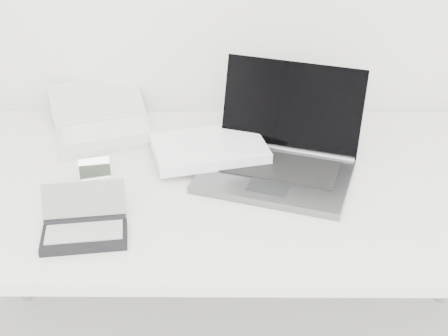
{
  "coord_description": "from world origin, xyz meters",
  "views": [
    {
      "loc": [
        -0.02,
        0.2,
        1.57
      ],
      "look_at": [
        -0.03,
        1.51,
        0.79
      ],
      "focal_mm": 50.0,
      "sensor_mm": 36.0,
      "label": 1
    }
  ],
  "objects_px": {
    "laptop_large": "(253,153)",
    "netbook_open_white": "(103,125)",
    "desk": "(236,195)",
    "palmtop_charcoal": "(84,227)"
  },
  "relations": [
    {
      "from": "desk",
      "to": "netbook_open_white",
      "type": "relative_size",
      "value": 3.82
    },
    {
      "from": "laptop_large",
      "to": "palmtop_charcoal",
      "type": "height_order",
      "value": "laptop_large"
    },
    {
      "from": "palmtop_charcoal",
      "to": "laptop_large",
      "type": "bearing_deg",
      "value": 30.18
    },
    {
      "from": "laptop_large",
      "to": "netbook_open_white",
      "type": "height_order",
      "value": "laptop_large"
    },
    {
      "from": "desk",
      "to": "palmtop_charcoal",
      "type": "distance_m",
      "value": 0.42
    },
    {
      "from": "laptop_large",
      "to": "desk",
      "type": "bearing_deg",
      "value": -104.07
    },
    {
      "from": "laptop_large",
      "to": "netbook_open_white",
      "type": "relative_size",
      "value": 1.38
    },
    {
      "from": "palmtop_charcoal",
      "to": "netbook_open_white",
      "type": "bearing_deg",
      "value": 86.94
    },
    {
      "from": "laptop_large",
      "to": "palmtop_charcoal",
      "type": "distance_m",
      "value": 0.49
    },
    {
      "from": "laptop_large",
      "to": "netbook_open_white",
      "type": "bearing_deg",
      "value": 173.14
    }
  ]
}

